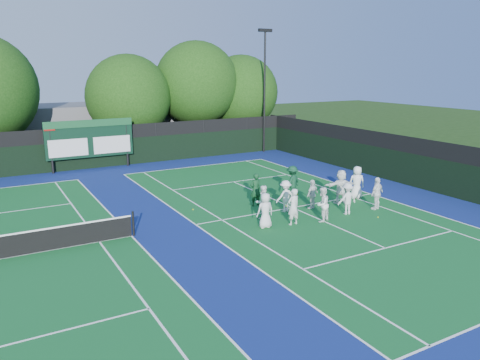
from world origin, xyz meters
TOP-DOWN VIEW (x-y plane):
  - ground at (0.00, 0.00)m, footprint 120.00×120.00m
  - court_apron at (-6.00, 1.00)m, footprint 34.00×32.00m
  - near_court at (0.00, 1.00)m, footprint 11.05×23.85m
  - back_fence at (-6.00, 16.00)m, footprint 34.00×0.08m
  - divider_fence_right at (9.00, 1.00)m, footprint 0.08×32.00m
  - scoreboard at (-7.01, 15.59)m, footprint 6.00×0.21m
  - clubhouse at (-2.00, 24.00)m, footprint 18.00×6.00m
  - light_pole_right at (7.50, 15.70)m, footprint 1.20×0.30m
  - tree_c at (-2.80, 19.58)m, footprint 6.75×6.75m
  - tree_d at (3.17, 19.58)m, footprint 7.15×7.15m
  - tree_e at (7.53, 19.58)m, footprint 6.68×6.68m
  - tennis_ball_1 at (-0.17, 1.34)m, footprint 0.07×0.07m
  - tennis_ball_2 at (2.64, -2.40)m, footprint 0.07×0.07m
  - tennis_ball_3 at (-4.67, 3.16)m, footprint 0.07×0.07m
  - tennis_ball_4 at (1.73, 2.90)m, footprint 0.07×0.07m
  - player_front_0 at (-2.89, -0.90)m, footprint 0.83×0.57m
  - player_front_1 at (-1.54, -1.18)m, footprint 0.67×0.47m
  - player_front_2 at (-0.07, -1.45)m, footprint 1.00×0.91m
  - player_front_3 at (1.71, -1.18)m, footprint 1.08×0.68m
  - player_front_4 at (3.58, -1.32)m, footprint 1.06×0.65m
  - player_back_0 at (-2.27, 0.31)m, footprint 0.86×0.71m
  - player_back_1 at (-0.71, 0.66)m, footprint 1.04×0.60m
  - player_back_2 at (0.79, 0.39)m, footprint 0.98×0.66m
  - player_back_3 at (2.71, 0.43)m, footprint 1.79×1.01m
  - player_back_4 at (4.13, 0.75)m, footprint 1.05×0.88m
  - coach_left at (-1.50, 2.25)m, footprint 0.65×0.44m
  - coach_right at (1.07, 2.55)m, footprint 1.34×1.04m

SIDE VIEW (x-z plane):
  - ground at x=0.00m, z-range 0.00..0.00m
  - court_apron at x=-6.00m, z-range 0.00..0.01m
  - near_court at x=0.00m, z-range 0.01..0.01m
  - tennis_ball_1 at x=-0.17m, z-range 0.00..0.07m
  - tennis_ball_2 at x=2.64m, z-range 0.00..0.07m
  - tennis_ball_3 at x=-4.67m, z-range 0.00..0.07m
  - tennis_ball_4 at x=1.73m, z-range 0.00..0.07m
  - player_back_2 at x=0.79m, z-range 0.00..1.54m
  - player_front_3 at x=1.71m, z-range 0.00..1.59m
  - player_back_1 at x=-0.71m, z-range 0.00..1.61m
  - player_front_0 at x=-2.89m, z-range 0.00..1.63m
  - player_back_0 at x=-2.27m, z-range 0.00..1.63m
  - player_front_2 at x=-0.07m, z-range 0.00..1.66m
  - player_front_4 at x=3.58m, z-range 0.00..1.69m
  - player_front_1 at x=-1.54m, z-range 0.00..1.72m
  - coach_left at x=-1.50m, z-range 0.00..1.75m
  - player_back_4 at x=4.13m, z-range 0.00..1.82m
  - coach_right at x=1.07m, z-range 0.00..1.83m
  - player_back_3 at x=2.71m, z-range 0.00..1.84m
  - back_fence at x=-6.00m, z-range -0.14..2.86m
  - divider_fence_right at x=9.00m, z-range -0.14..2.86m
  - clubhouse at x=-2.00m, z-range 0.00..4.00m
  - scoreboard at x=-7.01m, z-range 0.42..3.97m
  - tree_c at x=-2.80m, z-range 0.52..8.66m
  - tree_e at x=7.53m, z-range 0.59..8.79m
  - tree_d at x=3.17m, z-range 0.89..10.19m
  - light_pole_right at x=7.50m, z-range 1.24..11.36m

